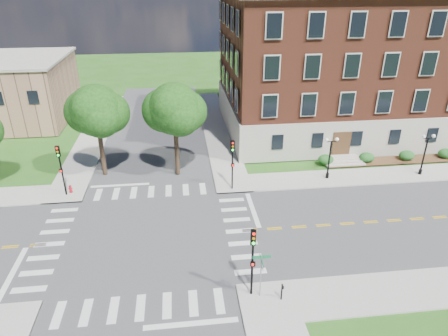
{
  "coord_description": "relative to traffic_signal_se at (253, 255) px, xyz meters",
  "views": [
    {
      "loc": [
        2.91,
        -25.66,
        18.19
      ],
      "look_at": [
        6.54,
        4.88,
        3.2
      ],
      "focal_mm": 32.0,
      "sensor_mm": 36.0,
      "label": 1
    }
  ],
  "objects": [
    {
      "name": "push_button_post",
      "position": [
        1.75,
        -0.7,
        -2.39
      ],
      "size": [
        0.14,
        0.21,
        1.2
      ],
      "color": "black",
      "rests_on": "ground"
    },
    {
      "name": "road_ew",
      "position": [
        -6.85,
        6.95,
        -3.18
      ],
      "size": [
        90.0,
        12.0,
        0.01
      ],
      "primitive_type": "cube",
      "color": "#3D3D3F",
      "rests_on": "ground"
    },
    {
      "name": "main_building",
      "position": [
        17.15,
        28.94,
        5.15
      ],
      "size": [
        30.6,
        22.4,
        16.5
      ],
      "color": "#ACA497",
      "rests_on": "ground"
    },
    {
      "name": "ground",
      "position": [
        -6.85,
        6.95,
        -3.19
      ],
      "size": [
        160.0,
        160.0,
        0.0
      ],
      "primitive_type": "plane",
      "color": "#255618",
      "rests_on": "ground"
    },
    {
      "name": "sidewalk_ne",
      "position": [
        8.52,
        22.33,
        -3.13
      ],
      "size": [
        34.0,
        34.0,
        0.12
      ],
      "color": "#9E9B93",
      "rests_on": "ground"
    },
    {
      "name": "fire_hydrant",
      "position": [
        -14.14,
        14.69,
        -2.72
      ],
      "size": [
        0.35,
        0.35,
        0.75
      ],
      "color": "#AE0D1A",
      "rests_on": "ground"
    },
    {
      "name": "traffic_signal_se",
      "position": [
        0.0,
        0.0,
        0.0
      ],
      "size": [
        0.37,
        0.44,
        4.8
      ],
      "color": "black",
      "rests_on": "ground"
    },
    {
      "name": "stop_bar_east",
      "position": [
        1.95,
        9.95,
        -3.19
      ],
      "size": [
        0.4,
        5.5,
        0.0
      ],
      "primitive_type": "cube",
      "color": "silver",
      "rests_on": "ground"
    },
    {
      "name": "tree_c",
      "position": [
        -11.59,
        18.2,
        3.53
      ],
      "size": [
        4.91,
        4.91,
        9.08
      ],
      "color": "#302018",
      "rests_on": "ground"
    },
    {
      "name": "street_sign_pole",
      "position": [
        0.51,
        -0.2,
        -0.88
      ],
      "size": [
        1.1,
        1.1,
        3.1
      ],
      "color": "gray",
      "rests_on": "ground"
    },
    {
      "name": "crosswalk_east",
      "position": [
        0.35,
        6.95,
        -3.19
      ],
      "size": [
        2.2,
        10.2,
        0.02
      ],
      "primitive_type": null,
      "color": "silver",
      "rests_on": "ground"
    },
    {
      "name": "twin_lamp_west",
      "position": [
        10.25,
        14.74,
        -0.66
      ],
      "size": [
        1.36,
        0.36,
        4.23
      ],
      "color": "black",
      "rests_on": "ground"
    },
    {
      "name": "traffic_signal_nw",
      "position": [
        -14.48,
        14.32,
        0.0
      ],
      "size": [
        0.36,
        0.41,
        4.8
      ],
      "color": "black",
      "rests_on": "ground"
    },
    {
      "name": "road_ns",
      "position": [
        -6.85,
        6.95,
        -3.18
      ],
      "size": [
        12.0,
        90.0,
        0.01
      ],
      "primitive_type": "cube",
      "color": "#3D3D3F",
      "rests_on": "ground"
    },
    {
      "name": "tree_d",
      "position": [
        -4.31,
        17.4,
        3.66
      ],
      "size": [
        4.94,
        4.94,
        9.23
      ],
      "color": "#302018",
      "rests_on": "ground"
    },
    {
      "name": "sidewalk_nw",
      "position": [
        -22.23,
        22.33,
        -3.13
      ],
      "size": [
        34.0,
        34.0,
        0.12
      ],
      "color": "#9E9B93",
      "rests_on": "ground"
    },
    {
      "name": "twin_lamp_east",
      "position": [
        19.79,
        14.44,
        -0.66
      ],
      "size": [
        1.36,
        0.36,
        4.23
      ],
      "color": "black",
      "rests_on": "ground"
    },
    {
      "name": "traffic_signal_ne",
      "position": [
        0.67,
        13.69,
        0.0
      ],
      "size": [
        0.37,
        0.44,
        4.8
      ],
      "color": "black",
      "rests_on": "ground"
    },
    {
      "name": "shrub_row",
      "position": [
        20.15,
        17.75,
        -3.19
      ],
      "size": [
        18.0,
        2.0,
        1.3
      ],
      "primitive_type": null,
      "color": "#1C541E",
      "rests_on": "ground"
    }
  ]
}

